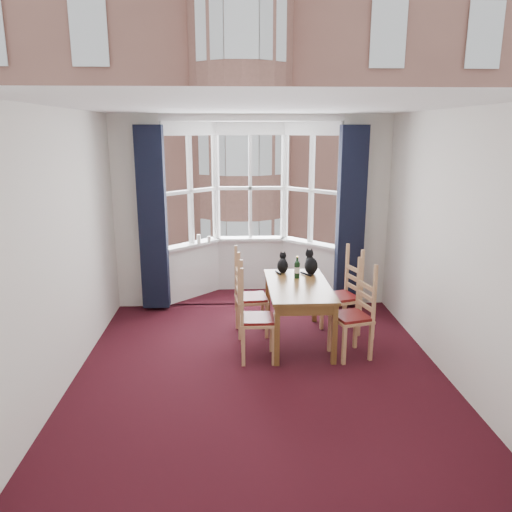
{
  "coord_description": "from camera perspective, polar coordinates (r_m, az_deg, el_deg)",
  "views": [
    {
      "loc": [
        -0.27,
        -4.98,
        2.58
      ],
      "look_at": [
        0.0,
        1.05,
        1.05
      ],
      "focal_mm": 35.0,
      "sensor_mm": 36.0,
      "label": 1
    }
  ],
  "objects": [
    {
      "name": "wine_bottle",
      "position": [
        6.36,
        4.71,
        -1.43
      ],
      "size": [
        0.07,
        0.07,
        0.28
      ],
      "color": "black",
      "rests_on": "dining_table"
    },
    {
      "name": "tenement_building",
      "position": [
        19.02,
        -1.83,
        11.26
      ],
      "size": [
        18.4,
        7.8,
        15.2
      ],
      "color": "#995F4F",
      "rests_on": "street"
    },
    {
      "name": "cat_right",
      "position": [
        6.56,
        6.29,
        -0.94
      ],
      "size": [
        0.21,
        0.27,
        0.33
      ],
      "color": "black",
      "rests_on": "dining_table"
    },
    {
      "name": "chair_right_far",
      "position": [
        6.59,
        10.36,
        -4.66
      ],
      "size": [
        0.51,
        0.52,
        0.92
      ],
      "color": "tan",
      "rests_on": "floor"
    },
    {
      "name": "candle_short",
      "position": [
        7.8,
        -5.37,
        1.88
      ],
      "size": [
        0.06,
        0.06,
        0.1
      ],
      "primitive_type": "cylinder",
      "color": "white",
      "rests_on": "bay_window"
    },
    {
      "name": "curtain_right",
      "position": [
        7.35,
        10.76,
        4.35
      ],
      "size": [
        0.38,
        0.22,
        2.6
      ],
      "primitive_type": "cube",
      "color": "black",
      "rests_on": "floor"
    },
    {
      "name": "cat_left",
      "position": [
        6.59,
        3.06,
        -0.99
      ],
      "size": [
        0.17,
        0.22,
        0.28
      ],
      "color": "black",
      "rests_on": "dining_table"
    },
    {
      "name": "dining_table",
      "position": [
        6.16,
        4.86,
        -4.07
      ],
      "size": [
        0.76,
        1.4,
        0.75
      ],
      "color": "brown",
      "rests_on": "floor"
    },
    {
      "name": "wall_right",
      "position": [
        5.6,
        21.41,
        1.06
      ],
      "size": [
        0.0,
        4.5,
        4.5
      ],
      "primitive_type": "plane",
      "rotation": [
        1.57,
        0.0,
        -1.57
      ],
      "color": "silver",
      "rests_on": "floor"
    },
    {
      "name": "curtain_left",
      "position": [
        7.25,
        -11.72,
        4.16
      ],
      "size": [
        0.38,
        0.22,
        2.6
      ],
      "primitive_type": "cube",
      "color": "black",
      "rests_on": "floor"
    },
    {
      "name": "chair_right_near",
      "position": [
        5.94,
        11.58,
        -6.85
      ],
      "size": [
        0.5,
        0.51,
        0.92
      ],
      "color": "tan",
      "rests_on": "floor"
    },
    {
      "name": "wall_back_pier_left",
      "position": [
        7.45,
        -13.28,
        4.74
      ],
      "size": [
        0.7,
        0.12,
        2.8
      ],
      "primitive_type": "cube",
      "color": "silver",
      "rests_on": "floor"
    },
    {
      "name": "chair_left_far",
      "position": [
        6.42,
        -1.32,
        -4.95
      ],
      "size": [
        0.44,
        0.46,
        0.92
      ],
      "color": "tan",
      "rests_on": "floor"
    },
    {
      "name": "floor",
      "position": [
        5.61,
        0.48,
        -13.13
      ],
      "size": [
        4.5,
        4.5,
        0.0
      ],
      "primitive_type": "plane",
      "color": "black",
      "rests_on": "ground"
    },
    {
      "name": "street",
      "position": [
        38.21,
        -2.14,
        1.25
      ],
      "size": [
        80.0,
        80.0,
        0.0
      ],
      "primitive_type": "plane",
      "color": "#333335",
      "rests_on": "ground"
    },
    {
      "name": "wall_back_pier_right",
      "position": [
        7.57,
        12.17,
        4.94
      ],
      "size": [
        0.7,
        0.12,
        2.8
      ],
      "primitive_type": "cube",
      "color": "silver",
      "rests_on": "floor"
    },
    {
      "name": "wall_left",
      "position": [
        5.4,
        -21.19,
        0.62
      ],
      "size": [
        0.0,
        4.5,
        4.5
      ],
      "primitive_type": "plane",
      "rotation": [
        1.57,
        0.0,
        1.57
      ],
      "color": "silver",
      "rests_on": "floor"
    },
    {
      "name": "candle_tall",
      "position": [
        7.77,
        -6.56,
        1.95
      ],
      "size": [
        0.06,
        0.06,
        0.14
      ],
      "primitive_type": "cylinder",
      "color": "white",
      "rests_on": "bay_window"
    },
    {
      "name": "wall_near",
      "position": [
        2.99,
        2.89,
        -9.08
      ],
      "size": [
        4.0,
        0.0,
        4.0
      ],
      "primitive_type": "plane",
      "rotation": [
        -1.57,
        0.0,
        0.0
      ],
      "color": "silver",
      "rests_on": "floor"
    },
    {
      "name": "chair_left_near",
      "position": [
        5.73,
        -0.71,
        -7.36
      ],
      "size": [
        0.4,
        0.42,
        0.92
      ],
      "color": "tan",
      "rests_on": "floor"
    },
    {
      "name": "bay_window",
      "position": [
        7.83,
        -0.59,
        5.55
      ],
      "size": [
        2.76,
        0.94,
        2.8
      ],
      "color": "white",
      "rests_on": "floor"
    },
    {
      "name": "ceiling",
      "position": [
        4.99,
        0.55,
        16.75
      ],
      "size": [
        4.5,
        4.5,
        0.0
      ],
      "primitive_type": "plane",
      "rotation": [
        3.14,
        0.0,
        0.0
      ],
      "color": "white",
      "rests_on": "floor"
    }
  ]
}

